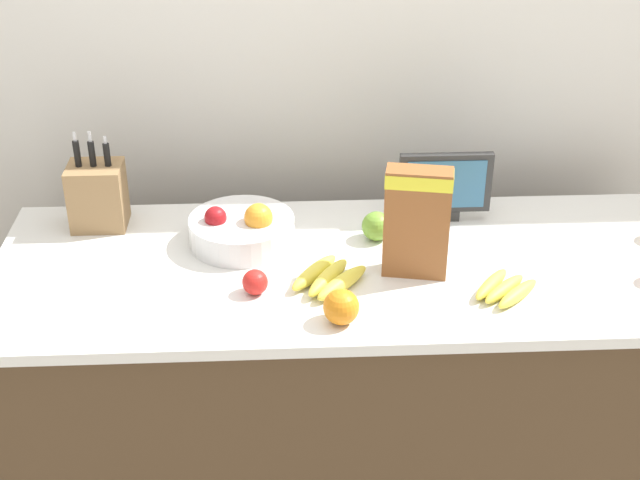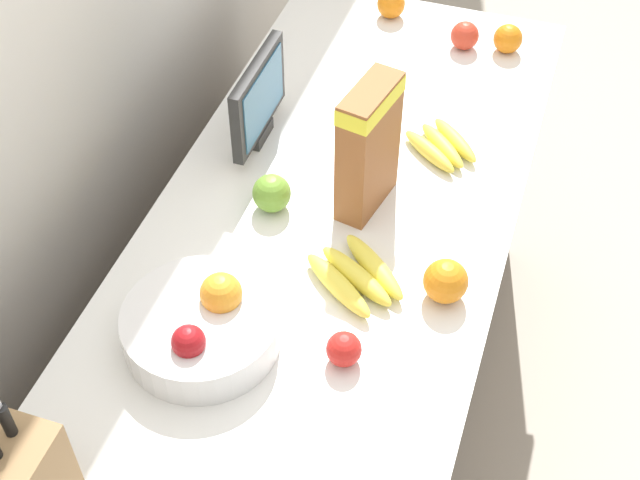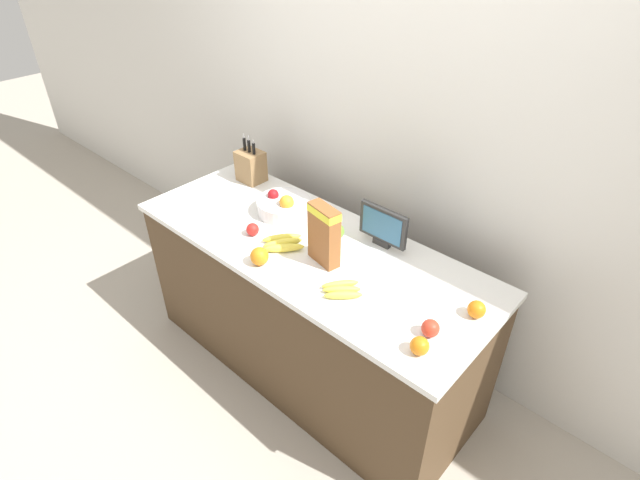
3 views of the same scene
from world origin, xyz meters
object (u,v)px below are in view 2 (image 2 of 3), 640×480
small_monitor (259,99)px  fruit_bowl (202,326)px  banana_bunch_right (442,146)px  orange_front_right (508,39)px  apple_near_bananas (465,36)px  apple_front (344,349)px  apple_leftmost (272,193)px  cereal_box (369,143)px  orange_back_center (391,4)px  banana_bunch_left (356,276)px  orange_front_left (446,281)px

small_monitor → fruit_bowl: bearing=-169.3°
fruit_bowl → banana_bunch_right: 0.72m
orange_front_right → apple_near_bananas: bearing=100.5°
apple_front → apple_leftmost: 0.42m
cereal_box → fruit_bowl: 0.49m
fruit_bowl → orange_back_center: 1.15m
apple_front → apple_leftmost: apple_leftmost is taller
apple_front → banana_bunch_right: bearing=-3.5°
banana_bunch_right → orange_back_center: (0.50, 0.25, 0.02)m
banana_bunch_left → fruit_bowl: bearing=134.7°
apple_near_bananas → orange_front_right: bearing=-79.5°
banana_bunch_left → orange_front_left: bearing=-82.9°
fruit_bowl → apple_leftmost: fruit_bowl is taller
apple_leftmost → orange_back_center: 0.78m
banana_bunch_right → orange_front_left: orange_front_left is taller
orange_front_right → small_monitor: bearing=138.0°
orange_back_center → banana_bunch_left: bearing=-168.7°
apple_near_bananas → orange_front_left: 0.84m
fruit_bowl → banana_bunch_left: bearing=-45.3°
apple_near_bananas → apple_leftmost: 0.75m
cereal_box → banana_bunch_right: bearing=-18.2°
orange_front_right → orange_front_left: bearing=-177.8°
apple_leftmost → orange_back_center: apple_leftmost is taller
small_monitor → fruit_bowl: 0.58m
banana_bunch_right → orange_front_left: 0.42m
banana_bunch_right → orange_front_right: (0.43, -0.07, 0.02)m
fruit_bowl → apple_leftmost: 0.37m
cereal_box → banana_bunch_right: cereal_box is taller
apple_front → orange_back_center: (1.11, 0.22, 0.00)m
fruit_bowl → apple_near_bananas: bearing=-13.3°
apple_leftmost → cereal_box: bearing=-66.2°
banana_bunch_right → apple_leftmost: 0.41m
banana_bunch_right → apple_front: apple_front is taller
apple_front → orange_front_left: bearing=-33.9°
cereal_box → apple_near_bananas: bearing=4.1°
orange_front_left → banana_bunch_left: bearing=97.1°
apple_leftmost → apple_near_bananas: bearing=-20.2°
small_monitor → fruit_bowl: small_monitor is taller
orange_back_center → orange_front_right: bearing=-100.9°
cereal_box → banana_bunch_right: size_ratio=1.52×
orange_front_left → apple_leftmost: bearing=72.6°
small_monitor → orange_front_left: small_monitor is taller
apple_near_bananas → orange_front_left: orange_front_left is taller
small_monitor → orange_front_left: size_ratio=3.03×
apple_leftmost → orange_front_left: bearing=-107.4°
banana_bunch_left → apple_front: bearing=-170.1°
banana_bunch_left → apple_front: apple_front is taller
banana_bunch_right → orange_front_right: bearing=-8.7°
apple_near_bananas → apple_leftmost: apple_leftmost is taller
banana_bunch_right → orange_front_left: size_ratio=2.23×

